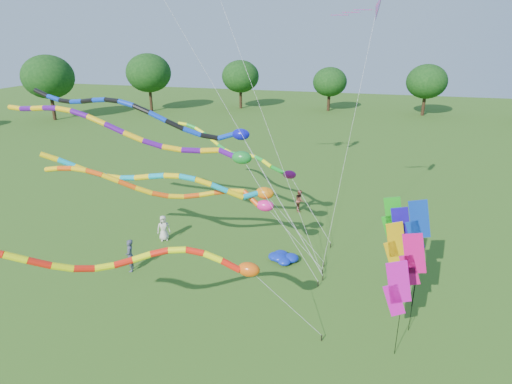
% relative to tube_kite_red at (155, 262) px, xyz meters
% --- Properties ---
extents(ground, '(160.00, 160.00, 0.00)m').
position_rel_tube_kite_red_xyz_m(ground, '(2.97, 3.65, -4.33)').
color(ground, '#2F5817').
rests_on(ground, ground).
extents(tree_ring, '(123.33, 114.31, 9.70)m').
position_rel_tube_kite_red_xyz_m(tree_ring, '(1.97, 9.13, 1.26)').
color(tree_ring, '#382314').
rests_on(tree_ring, ground).
extents(tube_kite_red, '(11.48, 5.59, 6.27)m').
position_rel_tube_kite_red_xyz_m(tube_kite_red, '(0.00, 0.00, 0.00)').
color(tube_kite_red, black).
rests_on(tube_kite_red, ground).
extents(tube_kite_orange, '(14.17, 2.97, 6.53)m').
position_rel_tube_kite_red_xyz_m(tube_kite_orange, '(-1.76, 6.66, 0.26)').
color(tube_kite_orange, black).
rests_on(tube_kite_orange, ground).
extents(tube_kite_purple, '(18.02, 1.23, 9.38)m').
position_rel_tube_kite_red_xyz_m(tube_kite_purple, '(-4.07, 6.95, 3.06)').
color(tube_kite_purple, black).
rests_on(tube_kite_purple, ground).
extents(tube_kite_blue, '(16.63, 1.39, 9.96)m').
position_rel_tube_kite_red_xyz_m(tube_kite_blue, '(-3.59, 7.35, 3.95)').
color(tube_kite_blue, black).
rests_on(tube_kite_blue, ground).
extents(tube_kite_cyan, '(14.20, 3.79, 7.11)m').
position_rel_tube_kite_red_xyz_m(tube_kite_cyan, '(-1.76, 6.68, 0.76)').
color(tube_kite_cyan, black).
rests_on(tube_kite_cyan, ground).
extents(tube_kite_green, '(12.05, 5.62, 6.63)m').
position_rel_tube_kite_red_xyz_m(tube_kite_green, '(-0.72, 14.15, 0.33)').
color(tube_kite_green, black).
rests_on(tube_kite_green, ground).
extents(delta_kite_high_c, '(2.88, 4.27, 14.36)m').
position_rel_tube_kite_red_xyz_m(delta_kite_high_c, '(7.07, 11.20, 9.25)').
color(delta_kite_high_c, black).
rests_on(delta_kite_high_c, ground).
extents(banner_pole_orange, '(1.15, 0.34, 3.96)m').
position_rel_tube_kite_red_xyz_m(banner_pole_orange, '(8.96, 7.11, -1.63)').
color(banner_pole_orange, black).
rests_on(banner_pole_orange, ground).
extents(banner_pole_blue_b, '(1.16, 0.10, 5.54)m').
position_rel_tube_kite_red_xyz_m(banner_pole_blue_b, '(9.76, 6.16, -0.06)').
color(banner_pole_blue_b, black).
rests_on(banner_pole_blue_b, ground).
extents(banner_pole_magenta_b, '(1.16, 0.14, 4.77)m').
position_rel_tube_kite_red_xyz_m(banner_pole_magenta_b, '(9.51, 4.28, -0.82)').
color(banner_pole_magenta_b, black).
rests_on(banner_pole_magenta_b, ground).
extents(banner_pole_green, '(1.16, 0.14, 4.84)m').
position_rel_tube_kite_red_xyz_m(banner_pole_green, '(8.80, 8.16, -0.76)').
color(banner_pole_green, black).
rests_on(banner_pole_green, ground).
extents(banner_pole_magenta_a, '(1.15, 0.31, 4.36)m').
position_rel_tube_kite_red_xyz_m(banner_pole_magenta_a, '(8.87, 2.52, -1.23)').
color(banner_pole_magenta_a, black).
rests_on(banner_pole_magenta_a, ground).
extents(banner_pole_blue_a, '(1.16, 0.11, 4.55)m').
position_rel_tube_kite_red_xyz_m(banner_pole_blue_a, '(9.16, 7.60, -1.05)').
color(banner_pole_blue_a, black).
rests_on(banner_pole_blue_a, ground).
extents(blue_nylon_heap, '(1.27, 1.63, 0.49)m').
position_rel_tube_kite_red_xyz_m(blue_nylon_heap, '(3.11, 8.72, -4.11)').
color(blue_nylon_heap, '#0D27B1').
rests_on(blue_nylon_heap, ground).
extents(person_a, '(0.97, 0.87, 1.66)m').
position_rel_tube_kite_red_xyz_m(person_a, '(-4.70, 9.46, -3.50)').
color(person_a, beige).
rests_on(person_a, ground).
extents(person_b, '(0.70, 0.81, 1.86)m').
position_rel_tube_kite_red_xyz_m(person_b, '(-4.77, 5.61, -3.40)').
color(person_b, '#3E4057').
rests_on(person_b, ground).
extents(person_c, '(0.82, 0.93, 1.61)m').
position_rel_tube_kite_red_xyz_m(person_c, '(2.77, 16.43, -3.53)').
color(person_c, '#974637').
rests_on(person_c, ground).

